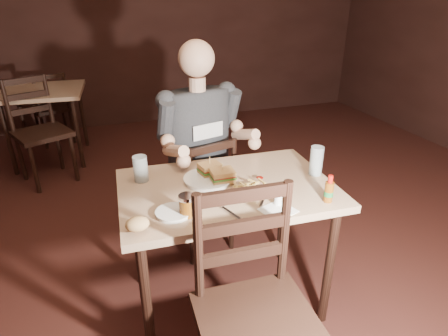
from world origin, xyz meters
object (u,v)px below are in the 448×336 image
object	(u,v)px
diner	(202,124)
bg_table	(43,98)
dinner_plate	(208,180)
glass_right	(316,161)
hot_sauce	(329,189)
syrup_dispenser	(187,205)
chair_near	(259,325)
chair_far	(200,193)
glass_left	(141,169)
side_plate	(173,213)
main_table	(227,202)
bg_chair_near	(42,133)
bg_chair_far	(51,108)

from	to	relation	value
diner	bg_table	bearing A→B (deg)	104.22
dinner_plate	glass_right	distance (m)	0.59
hot_sauce	bg_table	bearing A→B (deg)	117.24
syrup_dispenser	chair_near	bearing A→B (deg)	-66.98
chair_far	syrup_dispenser	world-z (taller)	syrup_dispenser
dinner_plate	glass_left	distance (m)	0.36
diner	glass_right	world-z (taller)	diner
chair_near	side_plate	world-z (taller)	chair_near
chair_near	glass_right	bearing A→B (deg)	48.64
hot_sauce	diner	bearing A→B (deg)	114.63
dinner_plate	glass_left	xyz separation A→B (m)	(-0.33, 0.12, 0.06)
main_table	diner	xyz separation A→B (m)	(0.02, 0.53, 0.26)
bg_table	diner	distance (m)	2.37
bg_table	chair_far	distance (m)	2.32
syrup_dispenser	chair_far	bearing A→B (deg)	74.07
chair_near	hot_sauce	distance (m)	0.69
bg_chair_near	hot_sauce	bearing A→B (deg)	-81.85
main_table	syrup_dispenser	world-z (taller)	syrup_dispenser
bg_chair_near	side_plate	distance (m)	2.37
glass_left	side_plate	distance (m)	0.40
bg_table	side_plate	size ratio (longest dim) A/B	5.45
chair_near	bg_chair_far	distance (m)	3.92
bg_chair_near	glass_right	distance (m)	2.64
bg_table	glass_right	xyz separation A→B (m)	(1.59, -2.63, 0.17)
bg_table	chair_far	xyz separation A→B (m)	(1.10, -2.02, -0.26)
dinner_plate	glass_right	xyz separation A→B (m)	(0.58, -0.11, 0.07)
bg_chair_far	bg_chair_near	size ratio (longest dim) A/B	0.88
bg_table	side_plate	bearing A→B (deg)	-74.38
diner	syrup_dispenser	distance (m)	0.79
bg_chair_near	bg_chair_far	bearing A→B (deg)	65.72
glass_left	glass_right	size ratio (longest dim) A/B	0.87
bg_chair_far	bg_chair_near	bearing A→B (deg)	72.70
glass_left	hot_sauce	distance (m)	0.95
bg_table	dinner_plate	bearing A→B (deg)	-67.92
main_table	syrup_dispenser	size ratio (longest dim) A/B	11.23
dinner_plate	diner	bearing A→B (deg)	77.81
chair_near	main_table	bearing A→B (deg)	84.10
chair_far	hot_sauce	bearing A→B (deg)	100.04
dinner_plate	bg_chair_far	bearing A→B (deg)	108.40
hot_sauce	bg_chair_near	bearing A→B (deg)	122.43
glass_right	side_plate	xyz separation A→B (m)	(-0.82, -0.15, -0.07)
bg_chair_near	dinner_plate	distance (m)	2.23
bg_table	glass_right	size ratio (longest dim) A/B	5.38
bg_chair_near	diner	world-z (taller)	diner
bg_chair_near	glass_right	xyz separation A→B (m)	(1.59, -2.08, 0.36)
bg_table	diner	bearing A→B (deg)	-61.75
chair_far	diner	world-z (taller)	diner
diner	dinner_plate	world-z (taller)	diner
glass_left	glass_right	bearing A→B (deg)	-14.35
chair_far	glass_left	size ratio (longest dim) A/B	6.14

